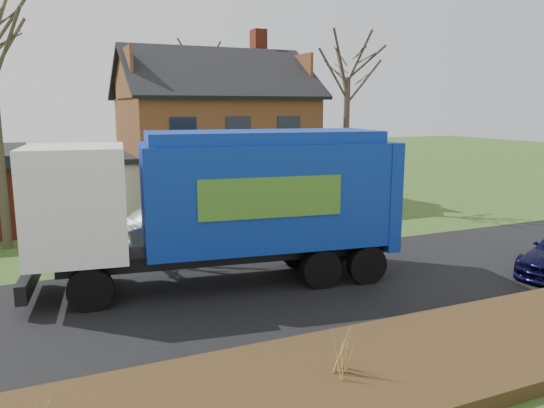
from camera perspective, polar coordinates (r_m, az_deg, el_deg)
name	(u,v)px	position (r m, az deg, el deg)	size (l,w,h in m)	color
ground	(298,286)	(15.48, 2.77, -8.85)	(120.00, 120.00, 0.00)	#334C19
road	(298,286)	(15.48, 2.77, -8.82)	(80.00, 7.00, 0.02)	black
mulch_verge	(417,361)	(11.32, 15.36, -16.00)	(80.00, 3.50, 0.30)	#301F10
main_house	(205,127)	(28.16, -7.26, 8.18)	(12.95, 8.95, 9.26)	#BEB299
garbage_truck	(227,197)	(15.19, -4.87, 0.71)	(10.62, 4.14, 4.43)	black
silver_sedan	(188,227)	(19.43, -9.08, -2.43)	(1.75, 5.01, 1.65)	#B8BAC1
tree_front_east	(348,55)	(26.29, 8.19, 15.61)	(3.33, 3.33, 9.25)	#443629
tree_back	(201,53)	(35.57, -7.64, 15.75)	(3.20, 3.20, 10.12)	#443328
grass_clump_mid	(342,350)	(10.03, 7.54, -15.33)	(0.34, 0.28, 0.94)	tan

